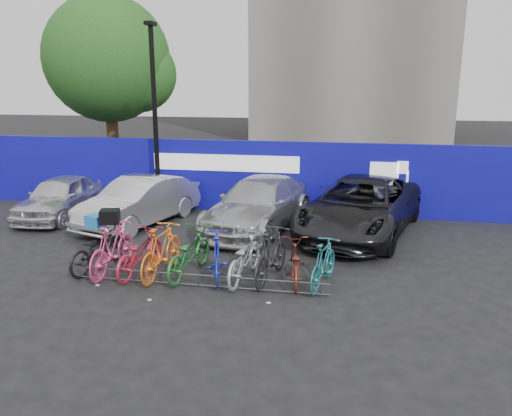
% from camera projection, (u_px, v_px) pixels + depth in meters
% --- Properties ---
extents(ground, '(100.00, 100.00, 0.00)m').
position_uv_depth(ground, '(207.00, 277.00, 11.31)').
color(ground, black).
rests_on(ground, ground).
extents(hoarding, '(22.00, 0.18, 2.40)m').
position_uv_depth(hoarding, '(255.00, 176.00, 16.73)').
color(hoarding, '#0E0B99').
rests_on(hoarding, ground).
extents(tree, '(5.40, 5.20, 7.80)m').
position_uv_depth(tree, '(113.00, 62.00, 20.83)').
color(tree, '#382314').
rests_on(tree, ground).
extents(lamppost, '(0.25, 0.50, 6.11)m').
position_uv_depth(lamppost, '(155.00, 114.00, 16.21)').
color(lamppost, black).
rests_on(lamppost, ground).
extents(bike_rack, '(5.60, 0.03, 0.30)m').
position_uv_depth(bike_rack, '(199.00, 280.00, 10.70)').
color(bike_rack, '#595B60').
rests_on(bike_rack, ground).
extents(car_0, '(1.80, 4.02, 1.34)m').
position_uv_depth(car_0, '(60.00, 197.00, 16.16)').
color(car_0, silver).
rests_on(car_0, ground).
extents(car_1, '(2.79, 4.69, 1.46)m').
position_uv_depth(car_1, '(139.00, 201.00, 15.28)').
color(car_1, silver).
rests_on(car_1, ground).
extents(car_2, '(3.17, 5.42, 1.47)m').
position_uv_depth(car_2, '(259.00, 204.00, 14.92)').
color(car_2, '#B2B3B7').
rests_on(car_2, ground).
extents(car_3, '(4.14, 6.28, 1.60)m').
position_uv_depth(car_3, '(360.00, 207.00, 14.37)').
color(car_3, black).
rests_on(car_3, ground).
extents(bike_0, '(1.05, 2.03, 1.02)m').
position_uv_depth(bike_0, '(98.00, 248.00, 11.69)').
color(bike_0, black).
rests_on(bike_0, ground).
extents(bike_1, '(0.68, 2.02, 1.20)m').
position_uv_depth(bike_1, '(112.00, 248.00, 11.42)').
color(bike_1, '#E74580').
rests_on(bike_1, ground).
extents(bike_2, '(0.91, 1.99, 1.01)m').
position_uv_depth(bike_2, '(139.00, 252.00, 11.41)').
color(bike_2, '#C32540').
rests_on(bike_2, ground).
extents(bike_3, '(0.75, 2.05, 1.20)m').
position_uv_depth(bike_3, '(161.00, 251.00, 11.23)').
color(bike_3, orange).
rests_on(bike_3, ground).
extents(bike_4, '(1.02, 2.10, 1.06)m').
position_uv_depth(bike_4, '(189.00, 253.00, 11.29)').
color(bike_4, '#21712E').
rests_on(bike_4, ground).
extents(bike_5, '(0.94, 1.89, 1.09)m').
position_uv_depth(bike_5, '(217.00, 256.00, 11.06)').
color(bike_5, '#1F2DBE').
rests_on(bike_5, ground).
extents(bike_6, '(0.96, 2.06, 1.04)m').
position_uv_depth(bike_6, '(244.00, 257.00, 11.05)').
color(bike_6, '#A7ACAF').
rests_on(bike_6, ground).
extents(bike_7, '(0.93, 2.05, 1.19)m').
position_uv_depth(bike_7, '(271.00, 255.00, 10.98)').
color(bike_7, '#242427').
rests_on(bike_7, ground).
extents(bike_8, '(0.83, 1.80, 0.91)m').
position_uv_depth(bike_8, '(295.00, 262.00, 10.92)').
color(bike_8, maroon).
rests_on(bike_8, ground).
extents(bike_9, '(0.89, 1.79, 1.04)m').
position_uv_depth(bike_9, '(323.00, 264.00, 10.68)').
color(bike_9, '#20757A').
rests_on(bike_9, ground).
extents(cargo_crate, '(0.48, 0.42, 0.29)m').
position_uv_depth(cargo_crate, '(96.00, 221.00, 11.52)').
color(cargo_crate, blue).
rests_on(cargo_crate, bike_0).
extents(cargo_topcase, '(0.51, 0.48, 0.31)m').
position_uv_depth(cargo_topcase, '(110.00, 216.00, 11.23)').
color(cargo_topcase, black).
rests_on(cargo_topcase, bike_1).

